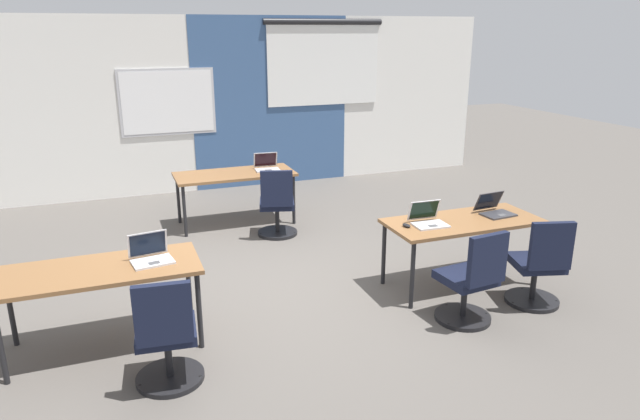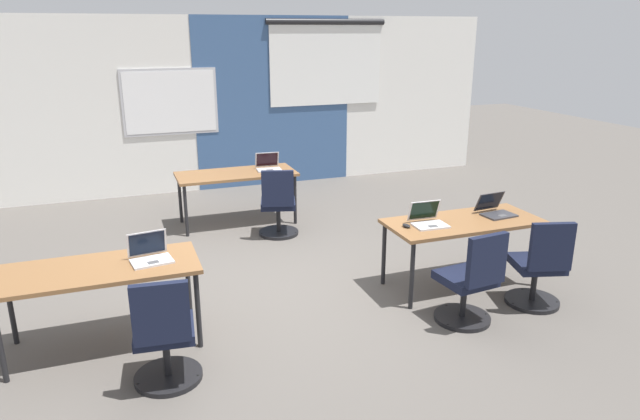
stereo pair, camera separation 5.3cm
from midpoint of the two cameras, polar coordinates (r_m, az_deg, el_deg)
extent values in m
plane|color=#56514C|center=(6.07, -3.89, -7.62)|extent=(24.00, 24.00, 0.00)
cube|color=silver|center=(9.67, -11.49, 10.25)|extent=(10.00, 0.20, 2.80)
cube|color=#385684|center=(9.80, -4.99, 10.63)|extent=(2.66, 0.01, 2.80)
cube|color=#B7B7BC|center=(9.47, -15.13, 10.36)|extent=(1.48, 0.02, 1.04)
cube|color=white|center=(9.46, -15.13, 10.35)|extent=(1.40, 0.02, 0.96)
cube|color=white|center=(10.02, 0.23, 14.23)|extent=(2.00, 0.02, 1.32)
cylinder|color=black|center=(10.00, 0.24, 18.30)|extent=(2.10, 0.10, 0.10)
cube|color=brown|center=(5.04, -21.45, -5.63)|extent=(1.60, 0.70, 0.04)
cylinder|color=black|center=(5.00, -29.61, -11.56)|extent=(0.04, 0.04, 0.68)
cylinder|color=black|center=(4.94, -12.27, -9.82)|extent=(0.04, 0.04, 0.68)
cylinder|color=black|center=(5.53, -28.77, -8.65)|extent=(0.04, 0.04, 0.68)
cylinder|color=black|center=(5.48, -13.26, -7.05)|extent=(0.04, 0.04, 0.68)
cube|color=brown|center=(6.02, 13.84, -1.13)|extent=(1.60, 0.70, 0.04)
cylinder|color=black|center=(5.54, 8.93, -6.49)|extent=(0.04, 0.04, 0.68)
cylinder|color=black|center=(6.36, 20.66, -4.21)|extent=(0.04, 0.04, 0.68)
cylinder|color=black|center=(6.02, 6.14, -4.34)|extent=(0.04, 0.04, 0.68)
cylinder|color=black|center=(6.79, 17.39, -2.51)|extent=(0.04, 0.04, 0.68)
cube|color=brown|center=(7.86, -8.71, 3.56)|extent=(1.60, 0.70, 0.04)
cylinder|color=black|center=(7.55, -13.58, -0.15)|extent=(0.04, 0.04, 0.68)
cylinder|color=black|center=(7.85, -2.84, 1.01)|extent=(0.04, 0.04, 0.68)
cylinder|color=black|center=(8.12, -14.15, 1.06)|extent=(0.04, 0.04, 0.68)
cylinder|color=black|center=(8.40, -4.11, 2.11)|extent=(0.04, 0.04, 0.68)
cube|color=#B7B7BC|center=(7.92, -5.45, 4.01)|extent=(0.35, 0.26, 0.02)
cube|color=#4C4C4F|center=(7.87, -5.38, 3.99)|extent=(0.09, 0.07, 0.00)
cube|color=#B7B7BC|center=(8.04, -5.66, 5.03)|extent=(0.33, 0.10, 0.21)
cube|color=black|center=(8.03, -5.66, 5.04)|extent=(0.30, 0.08, 0.19)
cylinder|color=black|center=(7.56, -4.46, -2.26)|extent=(0.52, 0.52, 0.04)
cylinder|color=black|center=(7.49, -4.49, -0.90)|extent=(0.06, 0.06, 0.34)
cube|color=black|center=(7.43, -4.53, 0.64)|extent=(0.54, 0.54, 0.08)
cube|color=black|center=(7.12, -4.57, 2.13)|extent=(0.40, 0.17, 0.46)
sphere|color=black|center=(7.78, -4.48, -1.67)|extent=(0.04, 0.04, 0.04)
sphere|color=black|center=(7.49, -2.75, -2.39)|extent=(0.04, 0.04, 0.04)
sphere|color=black|center=(7.49, -6.16, -2.48)|extent=(0.04, 0.04, 0.04)
cube|color=#333338|center=(6.25, 17.14, -0.44)|extent=(0.35, 0.26, 0.02)
cube|color=#4C4C4F|center=(6.22, 17.47, -0.48)|extent=(0.10, 0.07, 0.00)
cube|color=#333338|center=(6.33, 16.26, 0.90)|extent=(0.34, 0.13, 0.20)
cube|color=black|center=(6.33, 16.29, 0.91)|extent=(0.30, 0.11, 0.18)
cylinder|color=black|center=(6.09, 20.13, -8.44)|extent=(0.52, 0.52, 0.04)
cylinder|color=black|center=(6.01, 20.32, -6.81)|extent=(0.06, 0.06, 0.34)
cube|color=black|center=(5.93, 20.53, -4.96)|extent=(0.54, 0.54, 0.08)
cube|color=black|center=(5.63, 21.87, -3.37)|extent=(0.40, 0.17, 0.46)
sphere|color=black|center=(6.28, 19.26, -7.52)|extent=(0.04, 0.04, 0.04)
sphere|color=black|center=(6.13, 22.32, -8.53)|extent=(0.04, 0.04, 0.04)
sphere|color=black|center=(5.94, 18.44, -8.90)|extent=(0.04, 0.04, 0.04)
cube|color=silver|center=(4.99, -16.66, -4.99)|extent=(0.36, 0.28, 0.02)
cube|color=#4C4C4F|center=(4.94, -16.53, -5.08)|extent=(0.10, 0.07, 0.00)
cube|color=silver|center=(5.07, -17.13, -3.24)|extent=(0.33, 0.09, 0.22)
cube|color=black|center=(5.07, -17.12, -3.25)|extent=(0.30, 0.08, 0.19)
cylinder|color=black|center=(4.74, -15.04, -15.83)|extent=(0.52, 0.52, 0.04)
cylinder|color=black|center=(4.64, -15.23, -13.86)|extent=(0.06, 0.06, 0.34)
cube|color=black|center=(4.54, -15.45, -11.59)|extent=(0.48, 0.48, 0.08)
cube|color=black|center=(4.19, -15.75, -10.00)|extent=(0.40, 0.10, 0.46)
sphere|color=black|center=(4.94, -15.06, -14.33)|extent=(0.04, 0.04, 0.04)
sphere|color=black|center=(4.68, -12.21, -16.08)|extent=(0.04, 0.04, 0.04)
sphere|color=black|center=(4.69, -17.86, -16.45)|extent=(0.04, 0.04, 0.04)
cube|color=silver|center=(5.76, 10.71, -1.49)|extent=(0.34, 0.24, 0.02)
cube|color=#4C4C4F|center=(5.71, 10.97, -1.56)|extent=(0.09, 0.06, 0.00)
cube|color=silver|center=(5.85, 10.07, 0.01)|extent=(0.33, 0.09, 0.21)
cube|color=black|center=(5.84, 10.10, 0.01)|extent=(0.30, 0.08, 0.18)
ellipsoid|color=black|center=(5.68, 8.37, -1.54)|extent=(0.08, 0.11, 0.03)
cylinder|color=black|center=(5.57, 13.77, -10.33)|extent=(0.52, 0.52, 0.04)
cylinder|color=black|center=(5.49, 13.92, -8.57)|extent=(0.06, 0.06, 0.34)
cube|color=black|center=(5.40, 14.08, -6.57)|extent=(0.48, 0.48, 0.08)
cube|color=black|center=(5.13, 16.11, -4.79)|extent=(0.40, 0.10, 0.46)
sphere|color=black|center=(5.73, 12.26, -9.38)|extent=(0.04, 0.04, 0.04)
sphere|color=black|center=(5.66, 16.00, -10.04)|extent=(0.04, 0.04, 0.04)
sphere|color=black|center=(5.39, 12.43, -11.19)|extent=(0.04, 0.04, 0.04)
camera|label=1|loc=(0.03, -90.26, -0.08)|focal=32.04mm
camera|label=2|loc=(0.03, 89.74, 0.08)|focal=32.04mm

